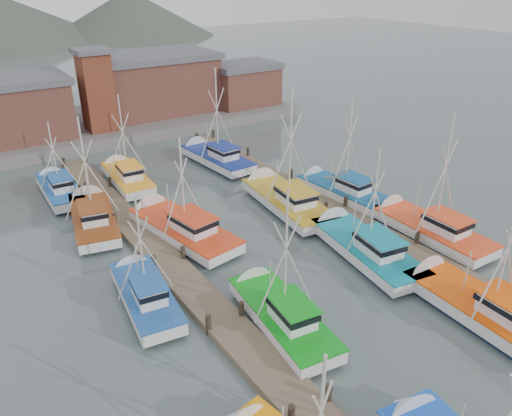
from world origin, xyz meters
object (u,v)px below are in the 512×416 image
boat_1 (478,307)px  boat_12 (126,176)px  lookout_tower (97,90)px  boat_4 (278,312)px  boat_8 (179,227)px

boat_1 → boat_12: size_ratio=1.16×
lookout_tower → boat_12: size_ratio=0.98×
boat_4 → boat_8: 11.67m
lookout_tower → boat_12: bearing=-99.9°
boat_1 → boat_8: boat_8 is taller
lookout_tower → boat_8: lookout_tower is taller
boat_4 → boat_8: bearing=97.7°
lookout_tower → boat_8: bearing=-96.1°
boat_8 → boat_12: 11.21m
boat_8 → boat_12: boat_12 is taller
boat_1 → boat_4: size_ratio=1.15×
boat_4 → lookout_tower: bearing=93.0°
boat_1 → boat_4: boat_4 is taller
boat_4 → boat_12: size_ratio=1.02×
boat_8 → boat_1: bearing=-71.0°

